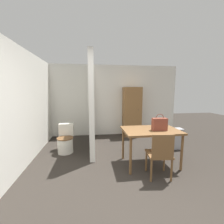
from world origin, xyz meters
TOP-DOWN VIEW (x-y plane):
  - ground_plane at (0.00, 0.00)m, footprint 16.00×16.00m
  - wall_back at (0.00, 3.64)m, footprint 5.04×0.12m
  - wall_left at (-2.08, 1.79)m, footprint 0.12×4.58m
  - partition_wall at (-0.63, 2.52)m, footprint 0.12×2.13m
  - dining_table at (0.62, 1.21)m, footprint 1.18×0.80m
  - wooden_chair at (0.59, 0.68)m, footprint 0.47×0.47m
  - toilet at (-1.33, 2.17)m, footprint 0.42×0.56m
  - handbag at (0.77, 1.12)m, footprint 0.30×0.13m
  - wooden_cabinet at (0.79, 3.35)m, footprint 0.61×0.45m
  - space_heater at (1.69, 1.98)m, footprint 0.34×0.24m

SIDE VIEW (x-z plane):
  - ground_plane at x=0.00m, z-range 0.00..0.00m
  - space_heater at x=1.69m, z-range 0.00..0.57m
  - toilet at x=-1.33m, z-range -0.06..0.66m
  - wooden_chair at x=0.59m, z-range 0.04..0.91m
  - dining_table at x=0.62m, z-range 0.31..1.09m
  - wooden_cabinet at x=0.79m, z-range 0.00..1.73m
  - handbag at x=0.77m, z-range 0.74..1.09m
  - wall_back at x=0.00m, z-range 0.00..2.50m
  - wall_left at x=-2.08m, z-range 0.00..2.50m
  - partition_wall at x=-0.63m, z-range 0.00..2.50m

